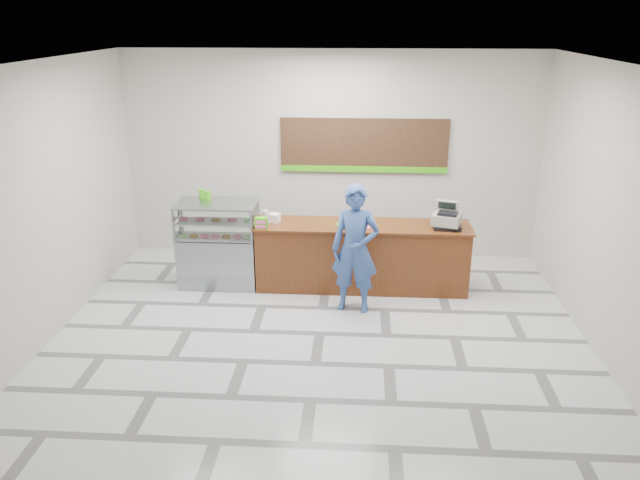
# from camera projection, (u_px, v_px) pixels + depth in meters

# --- Properties ---
(floor) EXTENTS (7.00, 7.00, 0.00)m
(floor) POSITION_uv_depth(u_px,v_px,m) (320.00, 333.00, 8.33)
(floor) COLOR silver
(floor) RESTS_ON ground
(back_wall) EXTENTS (7.00, 0.00, 7.00)m
(back_wall) POSITION_uv_depth(u_px,v_px,m) (331.00, 156.00, 10.54)
(back_wall) COLOR beige
(back_wall) RESTS_ON floor
(ceiling) EXTENTS (7.00, 7.00, 0.00)m
(ceiling) POSITION_uv_depth(u_px,v_px,m) (319.00, 62.00, 7.13)
(ceiling) COLOR silver
(ceiling) RESTS_ON back_wall
(sales_counter) EXTENTS (3.26, 0.76, 1.03)m
(sales_counter) POSITION_uv_depth(u_px,v_px,m) (362.00, 256.00, 9.57)
(sales_counter) COLOR brown
(sales_counter) RESTS_ON floor
(display_case) EXTENTS (1.22, 0.72, 1.33)m
(display_case) POSITION_uv_depth(u_px,v_px,m) (219.00, 243.00, 9.65)
(display_case) COLOR gray
(display_case) RESTS_ON floor
(menu_board) EXTENTS (2.80, 0.06, 0.90)m
(menu_board) POSITION_uv_depth(u_px,v_px,m) (364.00, 146.00, 10.41)
(menu_board) COLOR black
(menu_board) RESTS_ON back_wall
(cash_register) EXTENTS (0.50, 0.52, 0.38)m
(cash_register) POSITION_uv_depth(u_px,v_px,m) (447.00, 218.00, 9.23)
(cash_register) COLOR black
(cash_register) RESTS_ON sales_counter
(card_terminal) EXTENTS (0.12, 0.18, 0.04)m
(card_terminal) POSITION_uv_depth(u_px,v_px,m) (443.00, 224.00, 9.36)
(card_terminal) COLOR black
(card_terminal) RESTS_ON sales_counter
(serving_tray) EXTENTS (0.41, 0.36, 0.02)m
(serving_tray) POSITION_uv_depth(u_px,v_px,m) (349.00, 224.00, 9.38)
(serving_tray) COLOR #54C10E
(serving_tray) RESTS_ON sales_counter
(napkin_box) EXTENTS (0.19, 0.19, 0.13)m
(napkin_box) POSITION_uv_depth(u_px,v_px,m) (274.00, 218.00, 9.49)
(napkin_box) COLOR white
(napkin_box) RESTS_ON sales_counter
(straw_cup) EXTENTS (0.09, 0.09, 0.13)m
(straw_cup) POSITION_uv_depth(u_px,v_px,m) (266.00, 215.00, 9.64)
(straw_cup) COLOR silver
(straw_cup) RESTS_ON sales_counter
(promo_box) EXTENTS (0.19, 0.13, 0.17)m
(promo_box) POSITION_uv_depth(u_px,v_px,m) (261.00, 223.00, 9.21)
(promo_box) COLOR #3FB310
(promo_box) RESTS_ON sales_counter
(donut_decal) EXTENTS (0.15, 0.15, 0.00)m
(donut_decal) POSITION_uv_depth(u_px,v_px,m) (366.00, 227.00, 9.27)
(donut_decal) COLOR #F25797
(donut_decal) RESTS_ON sales_counter
(green_cup_left) EXTENTS (0.09, 0.09, 0.15)m
(green_cup_left) POSITION_uv_depth(u_px,v_px,m) (202.00, 194.00, 9.63)
(green_cup_left) COLOR #3FB310
(green_cup_left) RESTS_ON display_case
(green_cup_right) EXTENTS (0.09, 0.09, 0.14)m
(green_cup_right) POSITION_uv_depth(u_px,v_px,m) (208.00, 196.00, 9.53)
(green_cup_right) COLOR #3FB310
(green_cup_right) RESTS_ON display_case
(customer) EXTENTS (0.74, 0.55, 1.84)m
(customer) POSITION_uv_depth(u_px,v_px,m) (355.00, 249.00, 8.72)
(customer) COLOR #335193
(customer) RESTS_ON floor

